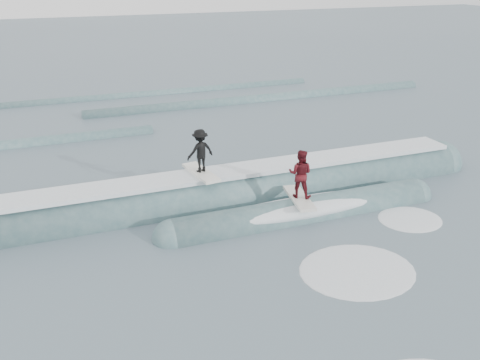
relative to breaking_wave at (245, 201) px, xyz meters
name	(u,v)px	position (x,y,z in m)	size (l,w,h in m)	color
ground	(291,265)	(-0.39, -4.39, -0.05)	(160.00, 160.00, 0.00)	#435461
breaking_wave	(245,201)	(0.00, 0.00, 0.00)	(20.42, 3.82, 2.07)	#3B5D64
surfer_black	(200,153)	(-1.44, 0.48, 1.81)	(1.06, 2.06, 1.59)	white
surfer_red	(300,177)	(1.23, -1.72, 1.38)	(0.99, 2.07, 1.71)	silver
whitewater	(419,281)	(2.43, -6.39, -0.05)	(8.16, 7.84, 0.10)	white
far_swells	(142,114)	(-0.91, 13.26, -0.05)	(41.05, 8.65, 0.80)	#3B5D64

